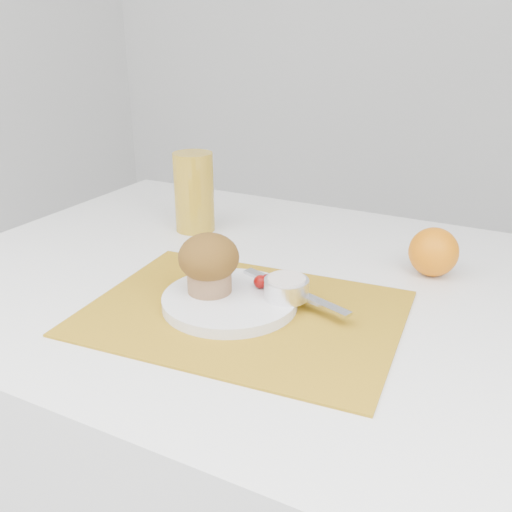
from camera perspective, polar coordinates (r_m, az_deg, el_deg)
The scene contains 11 objects.
table at distance 1.10m, azimuth 3.63°, elevation -20.95°, with size 1.20×0.80×0.75m, color white.
placemat at distance 0.79m, azimuth -1.28°, elevation -5.69°, with size 0.43×0.31×0.00m, color #AC7D17.
plate at distance 0.81m, azimuth -2.63°, elevation -4.46°, with size 0.19×0.19×0.02m, color white.
ramekin at distance 0.79m, azimuth 3.06°, elevation -3.26°, with size 0.06×0.06×0.03m, color white.
cream at distance 0.79m, azimuth 3.08°, elevation -2.36°, with size 0.05×0.05×0.01m, color silver.
raspberry_near at distance 0.83m, azimuth 1.20°, elevation -2.48°, with size 0.02×0.02×0.02m, color #500205.
raspberry_far at distance 0.82m, azimuth 0.47°, elevation -2.57°, with size 0.02×0.02×0.02m, color #590402.
butter_knife at distance 0.81m, azimuth 3.81°, elevation -3.53°, with size 0.20×0.02×0.00m, color silver.
orange at distance 0.94m, azimuth 17.33°, elevation 0.40°, with size 0.08×0.08×0.08m, color orange.
juice_glass at distance 1.10m, azimuth -6.21°, elevation 6.37°, with size 0.08×0.08×0.15m, color gold.
muffin at distance 0.80m, azimuth -4.74°, elevation -0.62°, with size 0.09×0.09×0.09m.
Camera 1 is at (0.31, -0.68, 1.13)m, focal length 40.00 mm.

